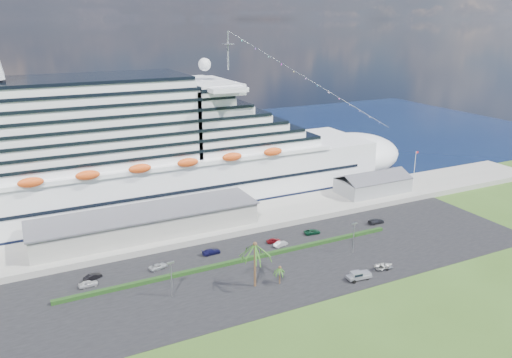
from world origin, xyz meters
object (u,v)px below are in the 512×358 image
parked_car_3 (211,252)px  pickup_truck (359,275)px  cruise_ship (136,158)px  boat_trailer (384,266)px

parked_car_3 → pickup_truck: size_ratio=0.81×
cruise_ship → boat_trailer: size_ratio=34.74×
cruise_ship → boat_trailer: 80.74m
pickup_truck → boat_trailer: pickup_truck is taller
boat_trailer → parked_car_3: bearing=142.6°
pickup_truck → boat_trailer: size_ratio=1.10×
parked_car_3 → pickup_truck: 37.44m
cruise_ship → parked_car_3: 44.51m
cruise_ship → parked_car_3: cruise_ship is taller
pickup_truck → boat_trailer: (8.48, 1.23, -0.11)m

